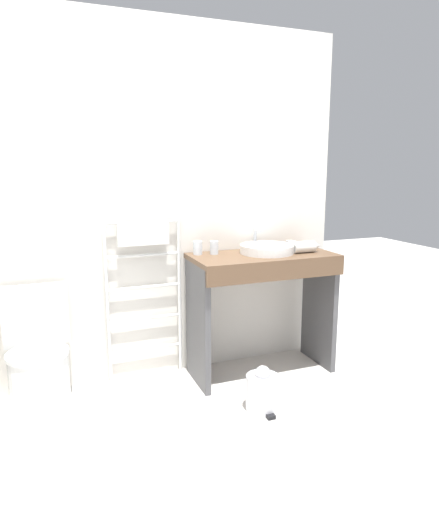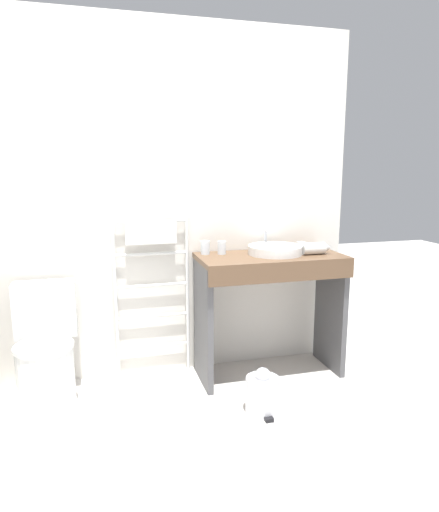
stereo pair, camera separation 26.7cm
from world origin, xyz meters
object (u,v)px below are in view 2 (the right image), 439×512
object	(u,v)px
towel_radiator	(152,265)
cup_near_wall	(205,248)
sink_basin	(275,250)
hair_dryer	(314,248)
cup_near_edge	(222,248)
trash_bin	(262,393)
toilet	(46,355)

from	to	relation	value
towel_radiator	cup_near_wall	xyz separation A→B (m)	(0.37, -0.06, 0.12)
sink_basin	hair_dryer	xyz separation A→B (m)	(0.27, -0.06, 0.01)
cup_near_edge	hair_dryer	bearing A→B (deg)	-14.25
cup_near_edge	hair_dryer	size ratio (longest dim) A/B	0.41
trash_bin	toilet	bearing A→B (deg)	159.89
sink_basin	cup_near_edge	distance (m)	0.37
sink_basin	hair_dryer	size ratio (longest dim) A/B	1.70
towel_radiator	cup_near_wall	distance (m)	0.39
toilet	cup_near_edge	world-z (taller)	cup_near_edge
sink_basin	towel_radiator	bearing A→B (deg)	167.27
cup_near_edge	cup_near_wall	bearing A→B (deg)	166.07
cup_near_wall	hair_dryer	bearing A→B (deg)	-14.20
sink_basin	trash_bin	distance (m)	0.98
hair_dryer	cup_near_wall	bearing A→B (deg)	165.80
cup_near_edge	trash_bin	size ratio (longest dim) A/B	0.32
toilet	sink_basin	xyz separation A→B (m)	(1.55, 0.04, 0.60)
sink_basin	cup_near_edge	size ratio (longest dim) A/B	4.12
towel_radiator	cup_near_edge	world-z (taller)	towel_radiator
towel_radiator	cup_near_wall	world-z (taller)	towel_radiator
hair_dryer	toilet	bearing A→B (deg)	179.47
trash_bin	towel_radiator	bearing A→B (deg)	129.12
cup_near_wall	cup_near_edge	xyz separation A→B (m)	(0.11, -0.03, -0.00)
cup_near_edge	trash_bin	xyz separation A→B (m)	(0.09, -0.61, -0.81)
toilet	hair_dryer	bearing A→B (deg)	-0.53
toilet	sink_basin	distance (m)	1.66
cup_near_wall	trash_bin	xyz separation A→B (m)	(0.20, -0.64, -0.81)
sink_basin	trash_bin	bearing A→B (deg)	-117.93
trash_bin	hair_dryer	bearing A→B (deg)	40.01
towel_radiator	trash_bin	size ratio (longest dim) A/B	4.04
cup_near_wall	trash_bin	bearing A→B (deg)	-72.43
toilet	cup_near_wall	size ratio (longest dim) A/B	8.06
sink_basin	trash_bin	world-z (taller)	sink_basin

